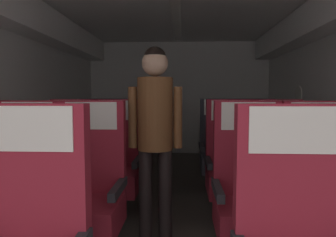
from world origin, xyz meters
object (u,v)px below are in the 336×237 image
seat_b_right_aisle (321,197)px  seat_c_right_window (231,166)px  seat_b_left_window (24,192)px  seat_b_right_window (249,195)px  seat_c_right_aisle (280,167)px  seat_b_left_aisle (89,193)px  seat_d_right_aisle (257,151)px  flight_attendant (155,123)px  seat_c_left_window (71,164)px  seat_d_right_window (219,150)px  seat_d_left_window (96,149)px  seat_d_left_aisle (132,149)px  seat_c_left_aisle (116,165)px

seat_b_right_aisle → seat_c_right_window: (-0.47, 0.87, 0.00)m
seat_b_left_window → seat_c_right_window: (1.62, 0.86, 0.00)m
seat_b_right_window → seat_c_right_aisle: size_ratio=1.00×
seat_b_left_aisle → seat_d_right_aisle: size_ratio=1.00×
flight_attendant → seat_c_left_window: bearing=-24.9°
seat_d_right_window → seat_b_right_window: bearing=-89.8°
seat_d_left_window → seat_d_right_aisle: size_ratio=1.00×
seat_c_left_window → seat_d_right_window: bearing=28.1°
seat_b_left_window → seat_d_right_window: size_ratio=1.00×
seat_d_left_aisle → seat_c_left_window: bearing=-118.6°
seat_b_left_window → flight_attendant: 1.08m
flight_attendant → seat_b_right_aisle: bearing=171.9°
seat_b_left_aisle → seat_b_right_window: same height
seat_b_left_window → seat_c_right_aisle: 2.26m
seat_d_left_window → seat_b_left_window: bearing=-90.3°
seat_c_right_aisle → seat_d_left_window: (-2.08, 0.87, 0.00)m
seat_c_left_aisle → seat_b_left_window: bearing=-119.0°
seat_b_right_window → flight_attendant: (-0.69, 0.29, 0.48)m
seat_b_right_aisle → flight_attendant: flight_attendant is taller
seat_c_left_window → seat_c_left_aisle: bearing=-2.4°
seat_b_right_aisle → seat_d_right_aisle: size_ratio=1.00×
seat_d_right_aisle → seat_b_right_window: bearing=-105.3°
seat_b_left_window → seat_d_left_window: bearing=89.7°
seat_c_right_aisle → seat_d_left_window: 2.25m
seat_b_left_window → seat_d_right_window: same height
seat_c_left_window → seat_d_right_aisle: size_ratio=1.00×
seat_b_right_window → flight_attendant: bearing=157.3°
seat_b_left_window → seat_d_right_window: bearing=47.2°
seat_b_right_window → seat_d_right_aisle: bearing=74.7°
seat_c_right_aisle → seat_d_left_aisle: size_ratio=1.00×
seat_c_left_window → seat_c_left_aisle: 0.47m
seat_d_left_aisle → flight_attendant: bearing=-73.0°
seat_b_left_window → seat_c_right_window: same height
seat_c_right_aisle → flight_attendant: size_ratio=0.73×
seat_b_left_aisle → seat_c_right_window: size_ratio=1.00×
seat_b_right_aisle → seat_d_right_aisle: bearing=90.3°
seat_b_left_aisle → seat_b_right_aisle: 1.61m
seat_d_left_aisle → seat_d_right_window: size_ratio=1.00×
seat_b_left_aisle → seat_d_left_window: size_ratio=1.00×
seat_c_right_aisle → seat_c_right_window: 0.47m
seat_c_left_window → flight_attendant: size_ratio=0.73×
flight_attendant → seat_d_right_aisle: bearing=-121.9°
seat_b_right_window → seat_c_right_window: 0.84m
seat_c_left_window → flight_attendant: (0.92, -0.57, 0.48)m
seat_b_right_window → seat_c_right_aisle: (0.48, 0.86, 0.00)m
seat_c_left_aisle → seat_d_left_aisle: same height
seat_d_left_window → flight_attendant: bearing=-57.5°
seat_d_left_aisle → seat_c_left_aisle: bearing=-90.2°
seat_b_right_aisle → seat_c_left_window: size_ratio=1.00×
seat_c_left_window → seat_c_right_aisle: bearing=-0.2°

